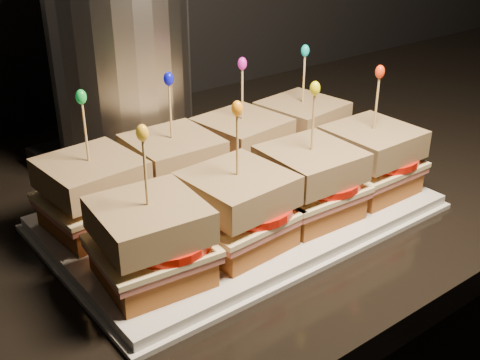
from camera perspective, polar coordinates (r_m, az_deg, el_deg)
granite_slab at (r=1.00m, az=6.92°, el=2.14°), size 2.27×0.74×0.04m
platter at (r=0.77m, az=0.00°, el=-3.09°), size 0.46×0.29×0.02m
platter_rim at (r=0.77m, az=0.00°, el=-3.48°), size 0.47×0.30×0.01m
sandwich_0_bread_bot at (r=0.73m, az=-13.54°, el=-3.30°), size 0.11×0.11×0.03m
sandwich_0_ham at (r=0.72m, az=-13.69°, el=-2.06°), size 0.12×0.11×0.01m
sandwich_0_cheese at (r=0.72m, az=-13.74°, el=-1.57°), size 0.12×0.12×0.01m
sandwich_0_tomato at (r=0.72m, az=-12.74°, el=-0.95°), size 0.10×0.10×0.01m
sandwich_0_bread_top at (r=0.71m, az=-13.99°, el=0.53°), size 0.11×0.11×0.03m
sandwich_0_pick at (r=0.69m, az=-14.41°, el=4.09°), size 0.00×0.00×0.09m
sandwich_0_frill at (r=0.68m, az=-14.84°, el=7.62°), size 0.01×0.01×0.02m
sandwich_1_bread_bot at (r=0.78m, az=-6.22°, el=-0.92°), size 0.10×0.10×0.03m
sandwich_1_ham at (r=0.77m, az=-6.29°, el=0.27°), size 0.11×0.11×0.01m
sandwich_1_cheese at (r=0.77m, az=-6.31°, el=0.74°), size 0.12×0.11×0.01m
sandwich_1_tomato at (r=0.76m, az=-5.34°, el=1.34°), size 0.10×0.10×0.01m
sandwich_1_bread_top at (r=0.75m, az=-6.42°, el=2.76°), size 0.11×0.11×0.03m
sandwich_1_pick at (r=0.74m, az=-6.60°, el=6.15°), size 0.00×0.00×0.09m
sandwich_1_frill at (r=0.72m, az=-6.79°, el=9.51°), size 0.01×0.01×0.02m
sandwich_2_bread_bot at (r=0.83m, az=0.20°, el=1.19°), size 0.11×0.11×0.03m
sandwich_2_ham at (r=0.83m, az=0.20°, el=2.32°), size 0.12×0.12×0.01m
sandwich_2_cheese at (r=0.82m, az=0.20°, el=2.76°), size 0.12×0.12×0.01m
sandwich_2_tomato at (r=0.82m, az=1.12°, el=3.31°), size 0.10×0.10×0.01m
sandwich_2_bread_top at (r=0.81m, az=0.21°, el=4.67°), size 0.11×0.11×0.03m
sandwich_2_pick at (r=0.80m, az=0.21°, el=7.85°), size 0.00×0.00×0.09m
sandwich_2_frill at (r=0.78m, az=0.22°, el=10.98°), size 0.01×0.01×0.02m
sandwich_3_bread_bot at (r=0.90m, az=5.75°, el=3.00°), size 0.11×0.11×0.03m
sandwich_3_ham at (r=0.89m, az=5.81°, el=4.06°), size 0.12×0.12×0.01m
sandwich_3_cheese at (r=0.89m, az=5.83°, el=4.47°), size 0.13×0.12×0.01m
sandwich_3_tomato at (r=0.89m, az=6.68°, el=4.98°), size 0.10×0.10×0.01m
sandwich_3_bread_top at (r=0.88m, az=5.91°, el=6.26°), size 0.11×0.11×0.03m
sandwich_3_pick at (r=0.86m, az=6.06°, el=9.21°), size 0.00×0.00×0.09m
sandwich_3_frill at (r=0.85m, az=6.20°, el=12.10°), size 0.01×0.01×0.02m
sandwich_4_bread_bot at (r=0.63m, az=-8.30°, el=-8.06°), size 0.11×0.11×0.03m
sandwich_4_ham at (r=0.62m, az=-8.40°, el=-6.69°), size 0.12×0.12×0.01m
sandwich_4_cheese at (r=0.62m, az=-8.45°, el=-6.14°), size 0.12×0.12×0.01m
sandwich_4_tomato at (r=0.61m, az=-7.24°, el=-5.44°), size 0.10×0.10×0.01m
sandwich_4_bread_top at (r=0.60m, az=-8.63°, el=-3.77°), size 0.11×0.11×0.03m
sandwich_4_pick at (r=0.58m, az=-8.94°, el=0.30°), size 0.00×0.00×0.09m
sandwich_4_frill at (r=0.56m, az=-9.25°, el=4.43°), size 0.01×0.01×0.02m
sandwich_5_bread_bot at (r=0.68m, az=-0.25°, el=-4.94°), size 0.11×0.11×0.03m
sandwich_5_ham at (r=0.67m, az=-0.25°, el=-3.63°), size 0.12×0.11×0.01m
sandwich_5_cheese at (r=0.67m, az=-0.25°, el=-3.11°), size 0.12×0.12×0.01m
sandwich_5_tomato at (r=0.67m, az=0.88°, el=-2.44°), size 0.10×0.10×0.01m
sandwich_5_bread_top at (r=0.65m, az=-0.25°, el=-0.86°), size 0.11×0.11×0.03m
sandwich_5_pick at (r=0.63m, az=-0.26°, el=2.96°), size 0.00×0.00×0.09m
sandwich_5_frill at (r=0.62m, az=-0.27°, el=6.80°), size 0.01×0.01×0.02m
sandwich_6_bread_bot at (r=0.74m, az=6.50°, el=-2.23°), size 0.10×0.10×0.03m
sandwich_6_ham at (r=0.74m, az=6.57°, el=-1.00°), size 0.11×0.11×0.01m
sandwich_6_cheese at (r=0.73m, az=6.60°, el=-0.51°), size 0.12×0.11×0.01m
sandwich_6_tomato at (r=0.73m, az=7.63°, el=0.11°), size 0.10×0.10×0.01m
sandwich_6_bread_top at (r=0.72m, az=6.72°, el=1.59°), size 0.11×0.11×0.03m
sandwich_6_pick at (r=0.70m, az=6.92°, el=5.11°), size 0.00×0.00×0.09m
sandwich_6_frill at (r=0.69m, az=7.12°, el=8.61°), size 0.01×0.01×0.02m
sandwich_7_bread_bot at (r=0.82m, az=12.10°, el=0.06°), size 0.10×0.10×0.03m
sandwich_7_ham at (r=0.81m, az=12.22°, el=1.20°), size 0.11×0.11×0.01m
sandwich_7_cheese at (r=0.81m, az=12.26°, el=1.65°), size 0.11×0.11×0.01m
sandwich_7_tomato at (r=0.81m, az=13.19°, el=2.20°), size 0.10×0.10×0.01m
sandwich_7_bread_top at (r=0.80m, az=12.46°, el=3.58°), size 0.10×0.10×0.03m
sandwich_7_pick at (r=0.78m, az=12.79°, el=6.80°), size 0.00×0.00×0.09m
sandwich_7_frill at (r=0.77m, az=13.13°, el=9.97°), size 0.01×0.01×0.02m
appliance_base at (r=0.93m, az=-10.47°, el=2.41°), size 0.25×0.22×0.03m
appliance_body at (r=0.89m, az=-11.22°, el=10.88°), size 0.20×0.20×0.26m
appliance at (r=0.89m, az=-11.19°, el=10.58°), size 0.24×0.20×0.31m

